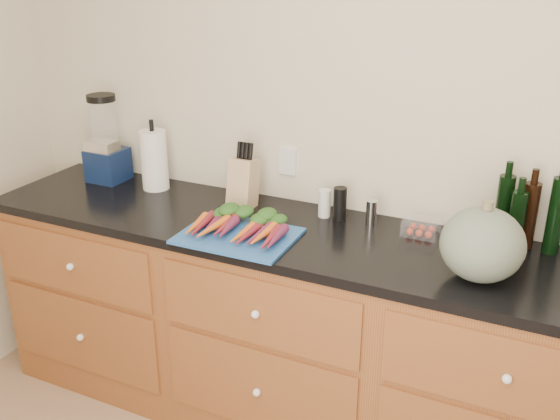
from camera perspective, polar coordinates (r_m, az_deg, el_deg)
The scene contains 14 objects.
wall_back at distance 2.56m, azimuth 13.41°, elevation 6.61°, with size 4.10×0.05×2.60m, color beige.
cabinets at distance 2.63m, azimuth 10.11°, elevation -13.25°, with size 3.60×0.64×0.90m.
countertop at distance 2.40m, azimuth 10.89°, elevation -4.03°, with size 3.64×0.62×0.04m, color black.
cutting_board at distance 2.45m, azimuth -3.85°, elevation -2.37°, with size 0.44×0.34×0.01m, color #255AA4.
carrots at distance 2.47m, azimuth -3.44°, elevation -1.41°, with size 0.40×0.29×0.06m.
squash at distance 2.20m, azimuth 18.02°, elevation -3.01°, with size 0.28×0.28×0.25m, color #536151.
blender_appliance at distance 3.13m, azimuth -15.67°, elevation 5.86°, with size 0.17×0.17×0.42m.
paper_towel at distance 2.97m, azimuth -11.43°, elevation 4.50°, with size 0.12×0.12×0.28m, color white.
knife_block at distance 2.72m, azimuth -3.37°, elevation 2.46°, with size 0.11×0.11×0.21m, color tan.
grinder_salt at distance 2.62m, azimuth 4.08°, elevation 0.62°, with size 0.05×0.05×0.12m, color silver.
grinder_pepper at distance 2.60m, azimuth 5.50°, elevation 0.59°, with size 0.06×0.06×0.14m, color black.
canister_chrome at distance 2.57m, azimuth 8.36°, elevation -0.25°, with size 0.05×0.05×0.11m, color silver.
tomato_box at distance 2.52m, azimuth 12.78°, elevation -1.54°, with size 0.14×0.11×0.06m, color white.
bottles at distance 2.48m, azimuth 21.62°, elevation -0.50°, with size 0.24×0.12×0.29m.
Camera 1 is at (0.49, -0.80, 1.97)m, focal length 40.00 mm.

